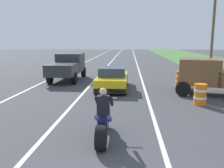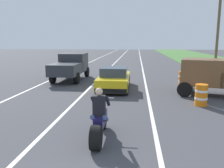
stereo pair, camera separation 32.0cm
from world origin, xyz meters
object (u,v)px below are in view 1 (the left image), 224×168
(pickup_truck_right_shoulder_brown, at_px, (218,75))
(sports_car_yellow, at_px, (112,79))
(pickup_truck_left_lane_dark_grey, at_px, (68,66))
(construction_barrel_nearest, at_px, (200,94))
(motorcycle_with_rider, at_px, (103,122))
(construction_barrel_mid, at_px, (180,79))

(pickup_truck_right_shoulder_brown, bearing_deg, sports_car_yellow, 167.70)
(pickup_truck_left_lane_dark_grey, height_order, construction_barrel_nearest, pickup_truck_left_lane_dark_grey)
(motorcycle_with_rider, xyz_separation_m, construction_barrel_nearest, (4.06, 4.33, -0.09))
(sports_car_yellow, bearing_deg, construction_barrel_mid, 14.61)
(sports_car_yellow, distance_m, pickup_truck_right_shoulder_brown, 6.01)
(construction_barrel_nearest, bearing_deg, pickup_truck_right_shoulder_brown, 54.74)
(sports_car_yellow, xyz_separation_m, construction_barrel_mid, (4.39, 1.14, -0.13))
(motorcycle_with_rider, height_order, construction_barrel_nearest, motorcycle_with_rider)
(motorcycle_with_rider, height_order, construction_barrel_mid, motorcycle_with_rider)
(sports_car_yellow, distance_m, construction_barrel_nearest, 5.52)
(pickup_truck_right_shoulder_brown, bearing_deg, pickup_truck_left_lane_dark_grey, 155.20)
(construction_barrel_nearest, bearing_deg, construction_barrel_mid, 89.64)
(construction_barrel_mid, bearing_deg, pickup_truck_left_lane_dark_grey, 166.21)
(pickup_truck_left_lane_dark_grey, bearing_deg, construction_barrel_mid, -13.79)
(pickup_truck_left_lane_dark_grey, distance_m, construction_barrel_mid, 8.29)
(pickup_truck_left_lane_dark_grey, height_order, pickup_truck_right_shoulder_brown, same)
(construction_barrel_mid, bearing_deg, motorcycle_with_rider, -114.75)
(sports_car_yellow, xyz_separation_m, construction_barrel_nearest, (4.36, -3.39, -0.13))
(construction_barrel_nearest, bearing_deg, motorcycle_with_rider, -133.15)
(motorcycle_with_rider, xyz_separation_m, pickup_truck_left_lane_dark_grey, (-3.94, 10.84, 0.51))
(pickup_truck_right_shoulder_brown, distance_m, construction_barrel_mid, 2.89)
(sports_car_yellow, relative_size, pickup_truck_right_shoulder_brown, 0.84)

